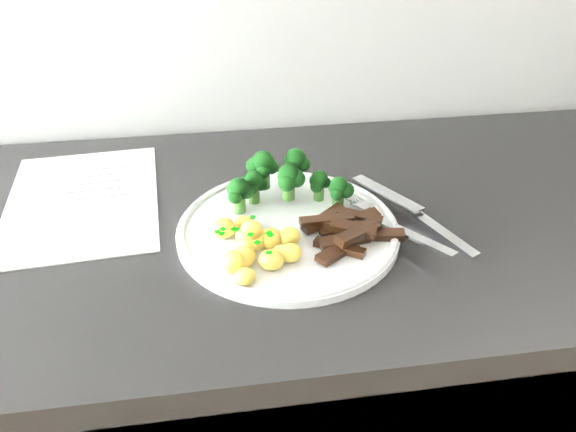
{
  "coord_description": "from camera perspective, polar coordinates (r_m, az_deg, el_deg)",
  "views": [
    {
      "loc": [
        0.04,
        0.97,
        1.39
      ],
      "look_at": [
        0.14,
        1.62,
        0.96
      ],
      "focal_mm": 35.65,
      "sensor_mm": 36.0,
      "label": 1
    }
  ],
  "objects": [
    {
      "name": "counter",
      "position": [
        1.16,
        -1.91,
        -19.83
      ],
      "size": [
        2.47,
        0.62,
        0.93
      ],
      "color": "black",
      "rests_on": "ground"
    },
    {
      "name": "recipe_paper",
      "position": [
        0.94,
        -19.81,
        1.5
      ],
      "size": [
        0.25,
        0.33,
        0.0
      ],
      "color": "white",
      "rests_on": "counter"
    },
    {
      "name": "plate",
      "position": [
        0.8,
        -0.0,
        -1.26
      ],
      "size": [
        0.31,
        0.31,
        0.02
      ],
      "color": "white",
      "rests_on": "counter"
    },
    {
      "name": "broccoli",
      "position": [
        0.84,
        -0.65,
        3.85
      ],
      "size": [
        0.18,
        0.11,
        0.07
      ],
      "color": "#315D1F",
      "rests_on": "plate"
    },
    {
      "name": "potatoes",
      "position": [
        0.75,
        -3.21,
        -3.02
      ],
      "size": [
        0.12,
        0.14,
        0.04
      ],
      "color": "#FBC95A",
      "rests_on": "plate"
    },
    {
      "name": "beef_strips",
      "position": [
        0.78,
        5.93,
        -1.36
      ],
      "size": [
        0.14,
        0.13,
        0.03
      ],
      "color": "black",
      "rests_on": "plate"
    },
    {
      "name": "fork",
      "position": [
        0.81,
        10.49,
        -0.82
      ],
      "size": [
        0.13,
        0.2,
        0.02
      ],
      "color": "silver",
      "rests_on": "plate"
    },
    {
      "name": "knife",
      "position": [
        0.84,
        13.62,
        -0.64
      ],
      "size": [
        0.12,
        0.23,
        0.03
      ],
      "color": "silver",
      "rests_on": "plate"
    }
  ]
}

